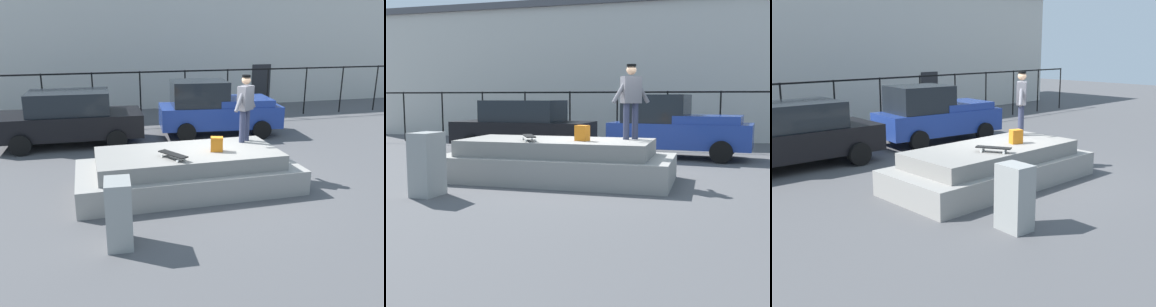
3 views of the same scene
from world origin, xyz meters
TOP-DOWN VIEW (x-y plane):
  - ground_plane at (0.00, 0.00)m, footprint 60.00×60.00m
  - concrete_ledge at (-0.85, -0.27)m, footprint 5.13×2.29m
  - skateboarder at (0.73, 0.21)m, footprint 0.80×0.63m
  - skateboard at (-1.32, -0.76)m, footprint 0.56×0.79m
  - backpack at (-0.21, -0.45)m, footprint 0.33×0.28m
  - car_black_sedan_near at (-3.59, 4.49)m, footprint 4.67×2.32m
  - car_blue_pickup_mid at (1.41, 4.57)m, footprint 4.41×2.32m
  - utility_box at (-2.67, -2.56)m, footprint 0.48×0.63m
  - fence_row at (0.00, 7.13)m, footprint 24.06×0.06m
  - warehouse_building at (0.00, 13.41)m, footprint 28.97×6.81m

SIDE VIEW (x-z plane):
  - ground_plane at x=0.00m, z-range 0.00..0.00m
  - concrete_ledge at x=-0.85m, z-range -0.04..0.88m
  - utility_box at x=-2.67m, z-range 0.00..1.20m
  - car_black_sedan_near at x=-3.59m, z-range 0.01..1.77m
  - car_blue_pickup_mid at x=1.41m, z-range -0.02..1.93m
  - skateboard at x=-1.32m, z-range 0.96..1.08m
  - backpack at x=-0.21m, z-range 0.92..1.26m
  - fence_row at x=0.00m, z-range 0.36..2.44m
  - skateboarder at x=0.73m, z-range 1.05..2.71m
  - warehouse_building at x=0.00m, z-range 0.01..6.19m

